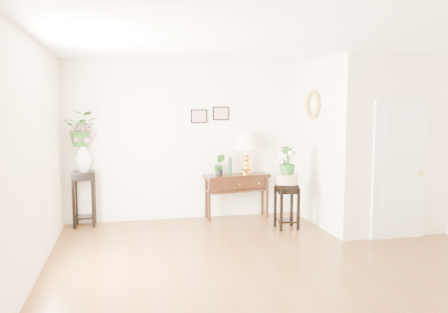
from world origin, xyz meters
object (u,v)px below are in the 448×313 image
object	(u,v)px
console_table	(237,196)
plant_stand_a	(84,199)
table_lamp	(246,155)
plant_stand_b	(287,206)

from	to	relation	value
console_table	plant_stand_a	bearing A→B (deg)	171.26
table_lamp	plant_stand_a	xyz separation A→B (m)	(-2.84, 0.00, -0.68)
console_table	plant_stand_b	size ratio (longest dim) A/B	1.59
console_table	table_lamp	xyz separation A→B (m)	(0.18, 0.00, 0.75)
console_table	table_lamp	distance (m)	0.77
console_table	plant_stand_b	world-z (taller)	console_table
plant_stand_a	plant_stand_b	size ratio (longest dim) A/B	1.25
table_lamp	plant_stand_b	size ratio (longest dim) A/B	1.02
console_table	table_lamp	bearing A→B (deg)	-8.74
console_table	plant_stand_a	xyz separation A→B (m)	(-2.66, 0.00, 0.07)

